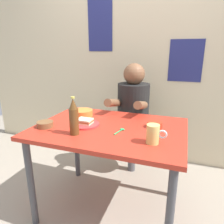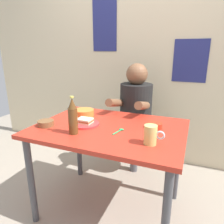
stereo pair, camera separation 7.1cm
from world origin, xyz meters
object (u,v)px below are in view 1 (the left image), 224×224
Objects in this scene: sandwich at (85,121)px; soup_bowl_orange at (83,113)px; stool at (132,141)px; beer_bottle at (74,118)px; dining_table at (110,138)px; beer_mug at (153,134)px; plate_orange at (85,124)px; person_seated at (133,104)px.

soup_bowl_orange reaches higher than sandwich.
soup_bowl_orange reaches higher than stool.
beer_bottle is (0.01, -0.18, 0.09)m from sandwich.
stool is at bearing 87.84° from dining_table.
plate_orange is at bearing 164.83° from beer_mug.
person_seated is 6.54× the size of sandwich.
dining_table is 4.20× the size of beer_bottle.
beer_mug is at bearing 3.90° from beer_bottle.
person_seated is at bearing 87.80° from dining_table.
dining_table is at bearing -92.16° from stool.
beer_bottle reaches higher than soup_bowl_orange.
dining_table is 5.00× the size of plate_orange.
stool is 0.80m from plate_orange.
soup_bowl_orange is at bearing 121.11° from plate_orange.
soup_bowl_orange is (-0.66, 0.34, -0.03)m from beer_mug.
person_seated reaches higher than sandwich.
plate_orange is 1.29× the size of soup_bowl_orange.
dining_table is at bearing 50.84° from beer_bottle.
sandwich is at bearing 94.45° from beer_bottle.
person_seated is at bearing 53.85° from soup_bowl_orange.
plate_orange reaches higher than stool.
soup_bowl_orange is (-0.12, 0.20, 0.02)m from plate_orange.
stool is (0.02, 0.63, -0.30)m from dining_table.
dining_table is 10.00× the size of sandwich.
sandwich is at bearing 164.83° from beer_mug.
dining_table is 6.47× the size of soup_bowl_orange.
stool is at bearing 111.79° from beer_mug.
person_seated reaches higher than plate_orange.
plate_orange reaches higher than dining_table.
beer_mug is (0.35, -0.18, 0.15)m from dining_table.
stool is 1.01m from beer_bottle.
sandwich is 0.87× the size of beer_mug.
soup_bowl_orange is at bearing 152.06° from dining_table.
beer_bottle reaches higher than dining_table.
plate_orange is 0.21m from beer_bottle.
sandwich is (-0.21, -0.66, 0.42)m from stool.
sandwich is at bearing -107.79° from stool.
dining_table is 8.73× the size of beer_mug.
beer_mug is at bearing -27.62° from soup_bowl_orange.
sandwich is 0.23m from soup_bowl_orange.
dining_table is 0.37m from soup_bowl_orange.
soup_bowl_orange is at bearing -126.15° from person_seated.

